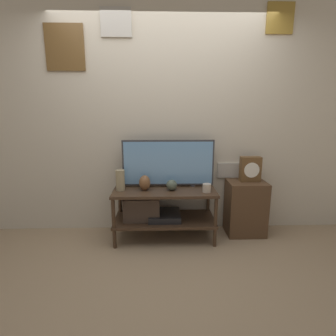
{
  "coord_description": "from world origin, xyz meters",
  "views": [
    {
      "loc": [
        -0.04,
        -2.54,
        1.47
      ],
      "look_at": [
        0.04,
        0.3,
        0.83
      ],
      "focal_mm": 28.0,
      "sensor_mm": 36.0,
      "label": 1
    }
  ],
  "objects_px": {
    "vase_slim_bronze": "(178,175)",
    "mantel_clock": "(250,169)",
    "vase_tall_ceramic": "(120,180)",
    "television": "(168,163)",
    "vase_round_glass": "(172,185)",
    "vase_urn_stoneware": "(145,183)",
    "candle_jar": "(207,188)"
  },
  "relations": [
    {
      "from": "vase_round_glass",
      "to": "television",
      "type": "bearing_deg",
      "value": 102.98
    },
    {
      "from": "mantel_clock",
      "to": "vase_urn_stoneware",
      "type": "bearing_deg",
      "value": -174.17
    },
    {
      "from": "television",
      "to": "vase_urn_stoneware",
      "type": "relative_size",
      "value": 6.18
    },
    {
      "from": "television",
      "to": "vase_round_glass",
      "type": "relative_size",
      "value": 8.78
    },
    {
      "from": "vase_slim_bronze",
      "to": "television",
      "type": "bearing_deg",
      "value": -139.66
    },
    {
      "from": "television",
      "to": "vase_round_glass",
      "type": "xyz_separation_m",
      "value": [
        0.03,
        -0.14,
        -0.22
      ]
    },
    {
      "from": "vase_slim_bronze",
      "to": "vase_round_glass",
      "type": "distance_m",
      "value": 0.27
    },
    {
      "from": "television",
      "to": "mantel_clock",
      "type": "height_order",
      "value": "television"
    },
    {
      "from": "vase_urn_stoneware",
      "to": "vase_round_glass",
      "type": "xyz_separation_m",
      "value": [
        0.3,
        -0.01,
        -0.03
      ]
    },
    {
      "from": "vase_urn_stoneware",
      "to": "vase_round_glass",
      "type": "bearing_deg",
      "value": -2.27
    },
    {
      "from": "television",
      "to": "vase_urn_stoneware",
      "type": "distance_m",
      "value": 0.36
    },
    {
      "from": "vase_slim_bronze",
      "to": "mantel_clock",
      "type": "height_order",
      "value": "mantel_clock"
    },
    {
      "from": "television",
      "to": "mantel_clock",
      "type": "xyz_separation_m",
      "value": [
        0.96,
        -0.01,
        -0.08
      ]
    },
    {
      "from": "television",
      "to": "vase_tall_ceramic",
      "type": "relative_size",
      "value": 4.53
    },
    {
      "from": "television",
      "to": "candle_jar",
      "type": "relative_size",
      "value": 11.21
    },
    {
      "from": "vase_urn_stoneware",
      "to": "vase_slim_bronze",
      "type": "bearing_deg",
      "value": 31.18
    },
    {
      "from": "vase_tall_ceramic",
      "to": "mantel_clock",
      "type": "bearing_deg",
      "value": 4.66
    },
    {
      "from": "vase_slim_bronze",
      "to": "candle_jar",
      "type": "bearing_deg",
      "value": -47.78
    },
    {
      "from": "vase_slim_bronze",
      "to": "vase_tall_ceramic",
      "type": "distance_m",
      "value": 0.69
    },
    {
      "from": "vase_round_glass",
      "to": "vase_slim_bronze",
      "type": "bearing_deg",
      "value": 70.67
    },
    {
      "from": "candle_jar",
      "to": "mantel_clock",
      "type": "xyz_separation_m",
      "value": [
        0.54,
        0.22,
        0.16
      ]
    },
    {
      "from": "vase_tall_ceramic",
      "to": "vase_slim_bronze",
      "type": "bearing_deg",
      "value": 19.38
    },
    {
      "from": "vase_tall_ceramic",
      "to": "vase_round_glass",
      "type": "bearing_deg",
      "value": -1.53
    },
    {
      "from": "vase_slim_bronze",
      "to": "mantel_clock",
      "type": "distance_m",
      "value": 0.85
    },
    {
      "from": "vase_slim_bronze",
      "to": "vase_round_glass",
      "type": "xyz_separation_m",
      "value": [
        -0.09,
        -0.25,
        -0.05
      ]
    },
    {
      "from": "candle_jar",
      "to": "mantel_clock",
      "type": "relative_size",
      "value": 0.32
    },
    {
      "from": "vase_urn_stoneware",
      "to": "mantel_clock",
      "type": "height_order",
      "value": "mantel_clock"
    },
    {
      "from": "vase_urn_stoneware",
      "to": "mantel_clock",
      "type": "xyz_separation_m",
      "value": [
        1.22,
        0.12,
        0.12
      ]
    },
    {
      "from": "vase_urn_stoneware",
      "to": "vase_round_glass",
      "type": "relative_size",
      "value": 1.42
    },
    {
      "from": "television",
      "to": "mantel_clock",
      "type": "relative_size",
      "value": 3.61
    },
    {
      "from": "vase_tall_ceramic",
      "to": "vase_round_glass",
      "type": "height_order",
      "value": "vase_tall_ceramic"
    },
    {
      "from": "television",
      "to": "vase_round_glass",
      "type": "distance_m",
      "value": 0.27
    }
  ]
}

